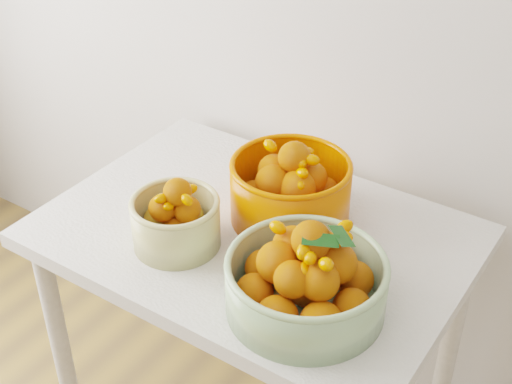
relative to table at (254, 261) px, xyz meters
The scene contains 4 objects.
table is the anchor object (origin of this frame).
bowl_cream 0.25m from the table, 130.19° to the right, with size 0.25×0.25×0.18m.
bowl_green 0.34m from the table, 34.84° to the right, with size 0.36×0.36×0.21m.
bowl_orange 0.21m from the table, 64.33° to the left, with size 0.37×0.37×0.21m.
Camera 1 is at (0.44, 0.47, 1.78)m, focal length 50.00 mm.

